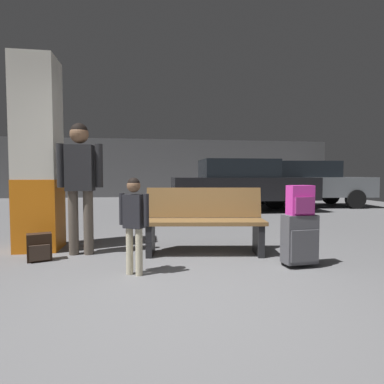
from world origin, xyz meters
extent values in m
cube|color=slate|center=(0.00, 4.00, -0.05)|extent=(18.00, 18.00, 0.10)
cube|color=#565658|center=(0.00, 12.86, 1.40)|extent=(18.00, 0.12, 2.80)
cube|color=orange|center=(-1.84, 2.14, 0.50)|extent=(0.57, 0.57, 1.00)
cube|color=silver|center=(-1.84, 2.14, 1.85)|extent=(0.56, 0.56, 1.70)
cube|color=brown|center=(0.43, 1.50, 0.44)|extent=(1.65, 0.66, 0.05)
cube|color=brown|center=(0.46, 1.74, 0.68)|extent=(1.60, 0.33, 0.42)
cube|color=black|center=(-0.29, 1.60, 0.21)|extent=(0.13, 0.41, 0.41)
cube|color=black|center=(1.14, 1.40, 0.21)|extent=(0.13, 0.41, 0.41)
cube|color=#4C4C51|center=(1.41, 0.80, 0.32)|extent=(0.39, 0.23, 0.56)
cube|color=#4C4C51|center=(1.42, 0.69, 0.26)|extent=(0.34, 0.05, 0.36)
cube|color=#A5A5AA|center=(1.40, 0.88, 0.59)|extent=(0.14, 0.04, 0.02)
cylinder|color=black|center=(1.24, 0.87, 0.02)|extent=(0.02, 0.05, 0.04)
cylinder|color=black|center=(1.56, 0.89, 0.02)|extent=(0.02, 0.05, 0.04)
cube|color=#D833A5|center=(1.41, 0.80, 0.77)|extent=(0.29, 0.18, 0.34)
cube|color=#8E2B70|center=(1.42, 0.70, 0.72)|extent=(0.23, 0.05, 0.19)
cylinder|color=black|center=(1.41, 0.80, 0.93)|extent=(0.06, 0.03, 0.02)
cylinder|color=beige|center=(-0.42, 0.74, 0.25)|extent=(0.08, 0.08, 0.50)
cylinder|color=beige|center=(-0.52, 0.80, 0.25)|extent=(0.08, 0.08, 0.50)
cube|color=#232328|center=(-0.47, 0.77, 0.68)|extent=(0.24, 0.21, 0.36)
cylinder|color=#232328|center=(-0.34, 0.70, 0.70)|extent=(0.06, 0.06, 0.34)
cylinder|color=#232328|center=(-0.60, 0.84, 0.70)|extent=(0.06, 0.06, 0.34)
sphere|color=brown|center=(-0.47, 0.77, 0.95)|extent=(0.14, 0.14, 0.14)
sphere|color=black|center=(-0.47, 0.77, 0.97)|extent=(0.13, 0.13, 0.13)
cylinder|color=red|center=(-0.48, 0.90, 0.70)|extent=(0.06, 0.06, 0.10)
cylinder|color=red|center=(-0.48, 0.90, 0.77)|extent=(0.01, 0.01, 0.06)
cylinder|color=brown|center=(-1.11, 1.75, 0.43)|extent=(0.13, 0.13, 0.85)
cylinder|color=brown|center=(-1.30, 1.76, 0.43)|extent=(0.13, 0.13, 0.85)
cube|color=#232326|center=(-1.20, 1.76, 1.16)|extent=(0.36, 0.23, 0.60)
cylinder|color=#232326|center=(-0.96, 1.74, 1.19)|extent=(0.10, 0.10, 0.57)
cylinder|color=#232326|center=(-1.45, 1.78, 1.19)|extent=(0.10, 0.10, 0.57)
sphere|color=brown|center=(-1.20, 1.76, 1.60)|extent=(0.24, 0.24, 0.24)
sphere|color=black|center=(-1.20, 1.76, 1.63)|extent=(0.22, 0.22, 0.22)
cube|color=black|center=(-1.66, 1.51, 0.17)|extent=(0.32, 0.24, 0.34)
cube|color=#423328|center=(-1.62, 1.42, 0.12)|extent=(0.23, 0.10, 0.19)
cylinder|color=black|center=(-1.66, 1.51, 0.33)|extent=(0.06, 0.04, 0.02)
cube|color=slate|center=(5.00, 7.37, 0.67)|extent=(4.24, 2.07, 0.64)
cube|color=black|center=(4.85, 7.39, 1.25)|extent=(2.23, 1.73, 0.52)
cylinder|color=black|center=(6.37, 8.05, 0.30)|extent=(0.62, 0.25, 0.60)
cylinder|color=black|center=(6.22, 6.45, 0.30)|extent=(0.62, 0.25, 0.60)
cylinder|color=black|center=(3.78, 8.29, 0.30)|extent=(0.62, 0.25, 0.60)
cylinder|color=black|center=(3.64, 6.70, 0.30)|extent=(0.62, 0.25, 0.60)
cube|color=black|center=(2.48, 6.38, 0.67)|extent=(4.13, 1.77, 0.64)
cube|color=black|center=(2.33, 6.38, 1.25)|extent=(2.13, 1.58, 0.52)
cylinder|color=black|center=(3.80, 7.16, 0.30)|extent=(0.60, 0.21, 0.60)
cylinder|color=black|center=(3.77, 5.56, 0.30)|extent=(0.60, 0.21, 0.60)
cylinder|color=black|center=(1.20, 7.20, 0.30)|extent=(0.60, 0.21, 0.60)
cylinder|color=black|center=(1.17, 5.61, 0.30)|extent=(0.60, 0.21, 0.60)
camera|label=1|loc=(-0.35, -2.58, 1.06)|focal=29.45mm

